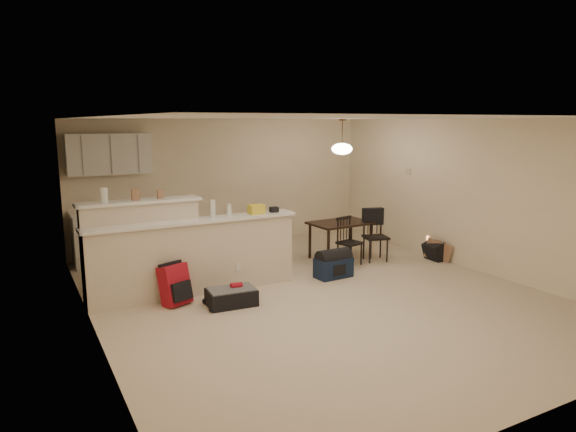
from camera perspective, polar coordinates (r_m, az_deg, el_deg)
room at (r=7.15m, az=3.38°, el=0.75°), size 7.00×7.02×2.50m
breakfast_bar at (r=7.47m, az=-12.34°, el=-4.10°), size 3.08×0.58×1.39m
upper_cabinets at (r=9.44m, az=-19.27°, el=6.53°), size 1.40×0.34×0.70m
kitchen_counter at (r=9.54m, az=-17.43°, el=-2.14°), size 1.80×0.60×0.90m
thermostat at (r=10.13m, az=13.21°, el=4.79°), size 0.02×0.12×0.12m
jar at (r=7.24m, az=-19.78°, el=2.20°), size 0.10×0.10×0.20m
cereal_box at (r=7.32m, az=-16.59°, el=2.30°), size 0.10×0.07×0.16m
small_box at (r=7.40m, az=-14.02°, el=2.35°), size 0.08×0.06×0.12m
bottle_a at (r=7.43m, az=-8.36°, el=0.79°), size 0.07×0.07×0.26m
bottle_b at (r=7.52m, az=-6.56°, el=0.64°), size 0.06×0.06×0.18m
bag_lump at (r=7.69m, az=-3.54°, el=0.76°), size 0.22×0.18×0.14m
pouch at (r=7.83m, az=-1.56°, el=0.72°), size 0.12×0.10×0.08m
dining_table at (r=9.28m, az=5.85°, el=-1.16°), size 1.11×0.77×0.67m
pendant_lamp at (r=9.10m, az=6.02°, el=7.49°), size 0.36×0.36×0.62m
dining_chair_near at (r=8.92m, az=6.88°, el=-2.82°), size 0.43×0.41×0.83m
dining_chair_far at (r=9.24m, az=9.72°, el=-2.18°), size 0.49×0.47×0.91m
suitcase at (r=7.07m, az=-6.31°, el=-8.96°), size 0.68×0.47×0.22m
red_backpack at (r=7.18m, az=-12.48°, el=-7.47°), size 0.42×0.35×0.55m
navy_duffel at (r=8.25m, az=5.07°, el=-5.73°), size 0.60×0.35×0.32m
black_daypack at (r=9.59m, az=16.00°, el=-3.79°), size 0.27×0.37×0.32m
cardboard_sheet at (r=9.53m, az=16.34°, el=-3.78°), size 0.21×0.44×0.36m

